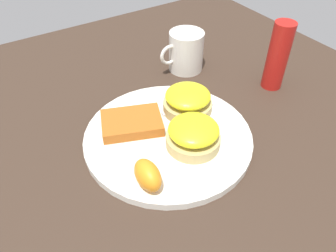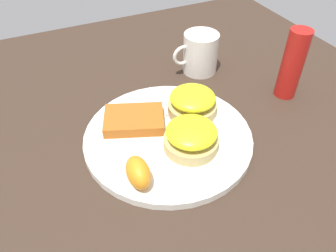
{
  "view_description": "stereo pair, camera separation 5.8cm",
  "coord_description": "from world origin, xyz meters",
  "px_view_note": "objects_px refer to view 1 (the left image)",
  "views": [
    {
      "loc": [
        0.23,
        0.36,
        0.42
      ],
      "look_at": [
        0.0,
        0.0,
        0.03
      ],
      "focal_mm": 35.0,
      "sensor_mm": 36.0,
      "label": 1
    },
    {
      "loc": [
        0.18,
        0.39,
        0.42
      ],
      "look_at": [
        0.0,
        0.0,
        0.03
      ],
      "focal_mm": 35.0,
      "sensor_mm": 36.0,
      "label": 2
    }
  ],
  "objects_px": {
    "orange_wedge": "(148,175)",
    "fork": "(158,116)",
    "hashbrown_patty": "(132,123)",
    "cup": "(186,51)",
    "sandwich_benedict_right": "(188,101)",
    "condiment_bottle": "(278,56)",
    "sandwich_benedict_left": "(193,134)"
  },
  "relations": [
    {
      "from": "orange_wedge",
      "to": "condiment_bottle",
      "type": "distance_m",
      "value": 0.39
    },
    {
      "from": "condiment_bottle",
      "to": "cup",
      "type": "bearing_deg",
      "value": -53.12
    },
    {
      "from": "condiment_bottle",
      "to": "hashbrown_patty",
      "type": "bearing_deg",
      "value": -5.17
    },
    {
      "from": "orange_wedge",
      "to": "cup",
      "type": "bearing_deg",
      "value": -133.93
    },
    {
      "from": "sandwich_benedict_right",
      "to": "hashbrown_patty",
      "type": "xyz_separation_m",
      "value": [
        0.11,
        -0.02,
        -0.01
      ]
    },
    {
      "from": "hashbrown_patty",
      "to": "fork",
      "type": "distance_m",
      "value": 0.06
    },
    {
      "from": "orange_wedge",
      "to": "fork",
      "type": "distance_m",
      "value": 0.16
    },
    {
      "from": "hashbrown_patty",
      "to": "cup",
      "type": "xyz_separation_m",
      "value": [
        -0.21,
        -0.13,
        0.02
      ]
    },
    {
      "from": "orange_wedge",
      "to": "condiment_bottle",
      "type": "bearing_deg",
      "value": -164.8
    },
    {
      "from": "sandwich_benedict_right",
      "to": "condiment_bottle",
      "type": "distance_m",
      "value": 0.22
    },
    {
      "from": "sandwich_benedict_left",
      "to": "condiment_bottle",
      "type": "xyz_separation_m",
      "value": [
        -0.27,
        -0.07,
        0.04
      ]
    },
    {
      "from": "condiment_bottle",
      "to": "orange_wedge",
      "type": "bearing_deg",
      "value": 15.2
    },
    {
      "from": "sandwich_benedict_right",
      "to": "hashbrown_patty",
      "type": "height_order",
      "value": "sandwich_benedict_right"
    },
    {
      "from": "fork",
      "to": "condiment_bottle",
      "type": "xyz_separation_m",
      "value": [
        -0.28,
        0.03,
        0.06
      ]
    },
    {
      "from": "hashbrown_patty",
      "to": "cup",
      "type": "height_order",
      "value": "cup"
    },
    {
      "from": "fork",
      "to": "hashbrown_patty",
      "type": "bearing_deg",
      "value": -1.25
    },
    {
      "from": "orange_wedge",
      "to": "hashbrown_patty",
      "type": "bearing_deg",
      "value": -107.65
    },
    {
      "from": "sandwich_benedict_left",
      "to": "fork",
      "type": "relative_size",
      "value": 0.47
    },
    {
      "from": "sandwich_benedict_left",
      "to": "fork",
      "type": "distance_m",
      "value": 0.1
    },
    {
      "from": "sandwich_benedict_left",
      "to": "sandwich_benedict_right",
      "type": "relative_size",
      "value": 1.0
    },
    {
      "from": "cup",
      "to": "condiment_bottle",
      "type": "xyz_separation_m",
      "value": [
        -0.12,
        0.16,
        0.03
      ]
    },
    {
      "from": "sandwich_benedict_left",
      "to": "sandwich_benedict_right",
      "type": "distance_m",
      "value": 0.1
    },
    {
      "from": "hashbrown_patty",
      "to": "cup",
      "type": "relative_size",
      "value": 1.0
    },
    {
      "from": "hashbrown_patty",
      "to": "orange_wedge",
      "type": "xyz_separation_m",
      "value": [
        0.04,
        0.13,
        0.01
      ]
    },
    {
      "from": "hashbrown_patty",
      "to": "sandwich_benedict_left",
      "type": "bearing_deg",
      "value": 124.39
    },
    {
      "from": "sandwich_benedict_left",
      "to": "sandwich_benedict_right",
      "type": "height_order",
      "value": "same"
    },
    {
      "from": "hashbrown_patty",
      "to": "orange_wedge",
      "type": "height_order",
      "value": "orange_wedge"
    },
    {
      "from": "hashbrown_patty",
      "to": "fork",
      "type": "relative_size",
      "value": 0.54
    },
    {
      "from": "hashbrown_patty",
      "to": "cup",
      "type": "distance_m",
      "value": 0.25
    },
    {
      "from": "sandwich_benedict_right",
      "to": "cup",
      "type": "xyz_separation_m",
      "value": [
        -0.1,
        -0.15,
        0.01
      ]
    },
    {
      "from": "fork",
      "to": "cup",
      "type": "height_order",
      "value": "cup"
    },
    {
      "from": "hashbrown_patty",
      "to": "condiment_bottle",
      "type": "bearing_deg",
      "value": 174.83
    }
  ]
}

